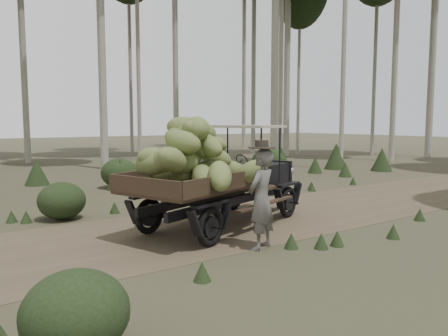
{
  "coord_description": "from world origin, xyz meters",
  "views": [
    {
      "loc": [
        -7.53,
        -8.01,
        2.34
      ],
      "look_at": [
        -1.93,
        -0.06,
        1.31
      ],
      "focal_mm": 35.0,
      "sensor_mm": 36.0,
      "label": 1
    }
  ],
  "objects": [
    {
      "name": "ground",
      "position": [
        0.0,
        0.0,
        0.0
      ],
      "size": [
        120.0,
        120.0,
        0.0
      ],
      "primitive_type": "plane",
      "color": "#473D2B",
      "rests_on": "ground"
    },
    {
      "name": "dirt_track",
      "position": [
        0.0,
        0.0,
        0.0
      ],
      "size": [
        70.0,
        4.0,
        0.01
      ],
      "primitive_type": "cube",
      "color": "brown",
      "rests_on": "ground"
    },
    {
      "name": "banana_truck",
      "position": [
        -2.57,
        -0.32,
        1.46
      ],
      "size": [
        5.15,
        3.32,
        2.5
      ],
      "rotation": [
        0.0,
        0.0,
        0.33
      ],
      "color": "black",
      "rests_on": "ground"
    },
    {
      "name": "farmer",
      "position": [
        -2.44,
        -1.97,
        0.95
      ],
      "size": [
        0.79,
        0.66,
        2.01
      ],
      "rotation": [
        0.0,
        0.0,
        3.52
      ],
      "color": "#55534E",
      "rests_on": "ground"
    },
    {
      "name": "undergrowth",
      "position": [
        0.23,
        1.65,
        0.53
      ],
      "size": [
        22.76,
        19.3,
        1.39
      ],
      "color": "#233319",
      "rests_on": "ground"
    }
  ]
}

